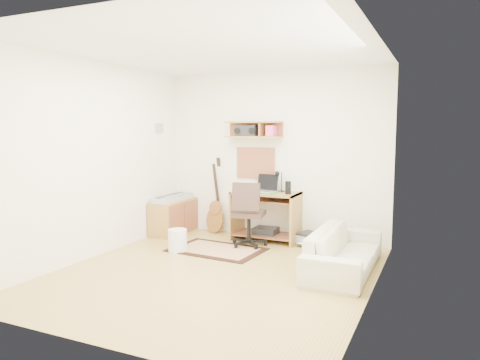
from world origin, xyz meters
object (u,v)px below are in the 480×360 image
at_px(task_chair, 249,213).
at_px(desk, 266,216).
at_px(cabinet, 174,217).
at_px(sofa, 344,243).
at_px(printer, 313,239).

bearing_deg(task_chair, desk, 66.14).
bearing_deg(task_chair, cabinet, 158.86).
bearing_deg(sofa, task_chair, 69.13).
relative_size(desk, printer, 2.30).
bearing_deg(desk, task_chair, -102.64).
bearing_deg(sofa, cabinet, 74.39).
xyz_separation_m(desk, printer, (0.74, 0.02, -0.29)).
bearing_deg(sofa, printer, 32.97).
height_order(desk, cabinet, desk).
relative_size(task_chair, sofa, 0.57).
xyz_separation_m(desk, sofa, (1.40, -1.00, -0.04)).
bearing_deg(cabinet, sofa, -15.61).
relative_size(desk, cabinet, 1.11).
height_order(task_chair, cabinet, task_chair).
relative_size(printer, sofa, 0.25).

